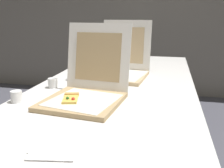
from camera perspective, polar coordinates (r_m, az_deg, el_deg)
The scene contains 9 objects.
wall_back at distance 3.75m, azimuth 8.42°, elevation 17.58°, with size 10.00×0.10×2.60m, color gray.
table at distance 1.54m, azimuth 0.70°, elevation -1.96°, with size 0.94×2.33×0.74m.
pizza_box_front at distance 1.26m, azimuth -5.90°, elevation -1.44°, with size 0.40×0.46×0.37m.
pizza_box_middle at distance 1.75m, azimuth 1.91°, elevation 3.51°, with size 0.39×0.42×0.38m.
cup_white_near_left at distance 1.33m, azimuth -20.74°, elevation -2.66°, with size 0.06×0.06×0.06m, color white.
cup_white_mid at distance 1.68m, azimuth -8.93°, elevation 1.84°, with size 0.06×0.06×0.06m, color white.
cup_white_far at distance 1.96m, azimuth -3.74°, elevation 3.97°, with size 0.06×0.06×0.06m, color white.
cup_white_near_center at distance 1.53m, azimuth -13.20°, elevation 0.25°, with size 0.06×0.06×0.06m, color white.
napkin_pile at distance 0.86m, azimuth -12.56°, elevation -13.79°, with size 0.17×0.17×0.01m.
Camera 1 is at (0.31, -0.80, 1.16)m, focal length 40.56 mm.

